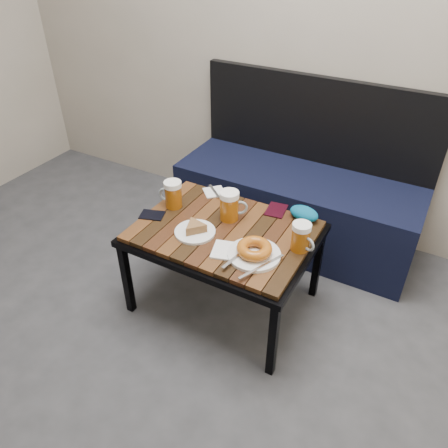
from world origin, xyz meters
The scene contains 12 objects.
bench centered at (0.16, 1.76, 0.27)m, with size 1.40×0.50×0.95m.
cafe_table centered at (0.05, 1.05, 0.43)m, with size 0.84×0.62×0.47m.
beer_mug_left centered at (-0.26, 1.10, 0.54)m, with size 0.13×0.09×0.14m.
beer_mug_centre centered at (0.04, 1.14, 0.55)m, with size 0.14×0.12×0.15m.
beer_mug_right centered at (0.41, 1.08, 0.54)m, with size 0.13×0.10×0.13m.
plate_pie centered at (-0.05, 0.96, 0.49)m, with size 0.19×0.19×0.05m.
plate_bagel centered at (0.26, 0.94, 0.50)m, with size 0.23×0.29×0.06m.
napkin_left centered at (-0.15, 1.31, 0.48)m, with size 0.15×0.15×0.01m.
napkin_right centered at (0.16, 0.92, 0.48)m, with size 0.18×0.16×0.01m.
passport_navy centered at (-0.31, 0.98, 0.47)m, with size 0.08×0.11×0.01m, color black.
passport_burgundy centered at (0.20, 1.31, 0.48)m, with size 0.09×0.13×0.01m, color black.
knit_pouch centered at (0.35, 1.31, 0.50)m, with size 0.14×0.09×0.06m, color #054984.
Camera 1 is at (0.85, -0.38, 1.67)m, focal length 35.00 mm.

